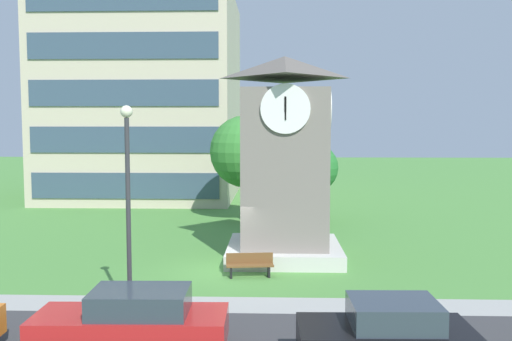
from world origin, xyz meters
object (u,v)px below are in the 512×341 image
object	(u,v)px
clock_tower	(284,170)
tree_streetside	(314,168)
parked_car_red	(133,322)
parked_car_black	(387,335)
street_lamp	(128,189)
tree_by_building	(246,152)
park_bench	(250,265)

from	to	relation	value
clock_tower	tree_streetside	world-z (taller)	clock_tower
parked_car_red	parked_car_black	world-z (taller)	same
street_lamp	tree_by_building	distance (m)	17.37
park_bench	parked_car_black	xyz separation A→B (m)	(3.56, -8.02, 0.40)
park_bench	tree_by_building	size ratio (longest dim) A/B	0.29
tree_by_building	parked_car_black	distance (m)	21.34
tree_streetside	parked_car_black	world-z (taller)	tree_streetside
tree_by_building	parked_car_red	world-z (taller)	tree_by_building
clock_tower	tree_streetside	bearing A→B (deg)	77.29
street_lamp	parked_car_black	bearing A→B (deg)	-26.31
street_lamp	clock_tower	bearing A→B (deg)	58.05
parked_car_black	clock_tower	bearing A→B (deg)	101.24
parked_car_red	parked_car_black	xyz separation A→B (m)	(6.14, -0.65, -0.00)
clock_tower	street_lamp	distance (m)	9.00
park_bench	tree_streetside	distance (m)	12.16
park_bench	parked_car_black	size ratio (longest dim) A/B	0.45
clock_tower	park_bench	bearing A→B (deg)	-114.02
park_bench	street_lamp	world-z (taller)	street_lamp
street_lamp	tree_streetside	xyz separation A→B (m)	(6.64, 15.95, -0.59)
park_bench	tree_streetside	size ratio (longest dim) A/B	0.39
park_bench	tree_streetside	bearing A→B (deg)	74.11
tree_by_building	parked_car_red	size ratio (longest dim) A/B	1.33
tree_streetside	parked_car_black	bearing A→B (deg)	-89.04
street_lamp	parked_car_red	bearing A→B (deg)	-73.54
clock_tower	parked_car_red	bearing A→B (deg)	-110.68
parked_car_black	tree_streetside	bearing A→B (deg)	90.96
clock_tower	tree_by_building	size ratio (longest dim) A/B	1.36
tree_streetside	parked_car_black	size ratio (longest dim) A/B	1.16
parked_car_red	parked_car_black	distance (m)	6.17
parked_car_black	tree_by_building	bearing A→B (deg)	101.96
tree_by_building	tree_streetside	distance (m)	4.32
park_bench	street_lamp	size ratio (longest dim) A/B	0.29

